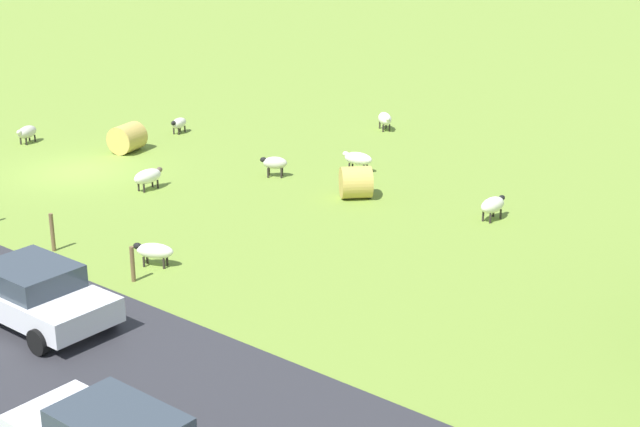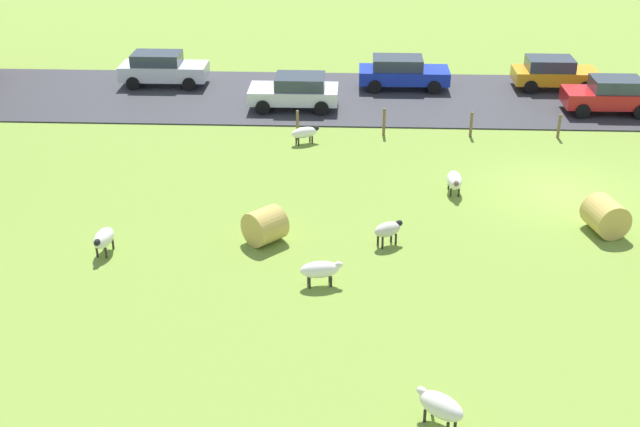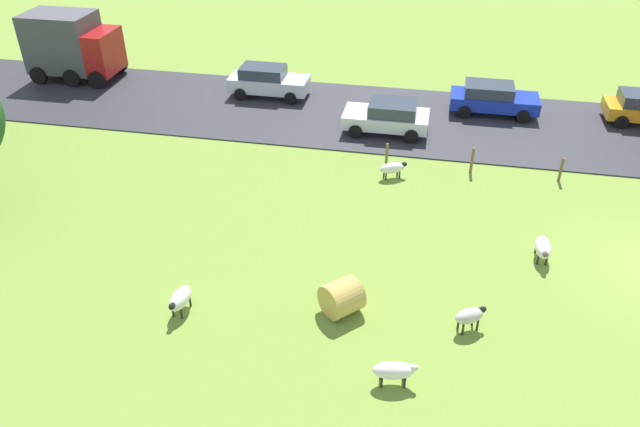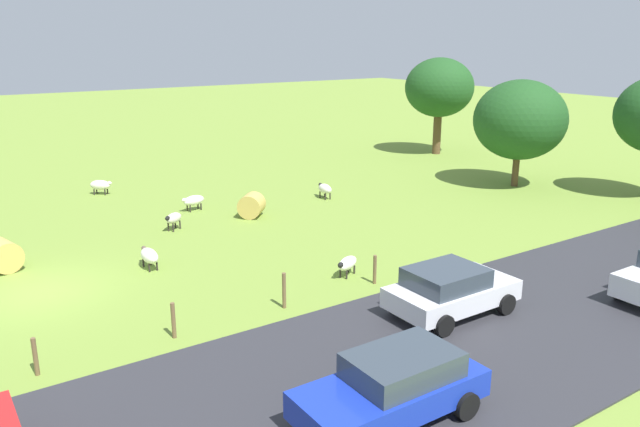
{
  "view_description": "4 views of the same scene",
  "coord_description": "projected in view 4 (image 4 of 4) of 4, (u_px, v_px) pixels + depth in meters",
  "views": [
    {
      "loc": [
        20.78,
        28.71,
        10.35
      ],
      "look_at": [
        -0.13,
        11.72,
        0.87
      ],
      "focal_mm": 52.9,
      "sensor_mm": 36.0,
      "label": 1
    },
    {
      "loc": [
        -26.69,
        7.38,
        12.09
      ],
      "look_at": [
        -3.0,
        8.41,
        0.48
      ],
      "focal_mm": 45.92,
      "sensor_mm": 36.0,
      "label": 2
    },
    {
      "loc": [
        -18.16,
        7.97,
        12.9
      ],
      "look_at": [
        -0.07,
        11.55,
        0.83
      ],
      "focal_mm": 34.51,
      "sensor_mm": 36.0,
      "label": 3
    },
    {
      "loc": [
        21.09,
        -2.96,
        8.2
      ],
      "look_at": [
        -0.81,
        11.73,
        0.68
      ],
      "focal_mm": 35.0,
      "sensor_mm": 36.0,
      "label": 4
    }
  ],
  "objects": [
    {
      "name": "car_0",
      "position": [
        394.0,
        386.0,
        13.6
      ],
      "size": [
        2.07,
        4.34,
        1.51
      ],
      "color": "#1933B2",
      "rests_on": "road_strip"
    },
    {
      "name": "fence_post_2",
      "position": [
        173.0,
        320.0,
        17.45
      ],
      "size": [
        0.12,
        0.12,
        1.06
      ],
      "primitive_type": "cylinder",
      "color": "brown",
      "rests_on": "ground_plane"
    },
    {
      "name": "sheep_0",
      "position": [
        347.0,
        263.0,
        22.01
      ],
      "size": [
        0.89,
        1.22,
        0.69
      ],
      "color": "white",
      "rests_on": "ground_plane"
    },
    {
      "name": "fence_post_3",
      "position": [
        284.0,
        291.0,
        19.37
      ],
      "size": [
        0.12,
        0.12,
        1.17
      ],
      "primitive_type": "cylinder",
      "color": "brown",
      "rests_on": "ground_plane"
    },
    {
      "name": "fence_post_1",
      "position": [
        35.0,
        357.0,
        15.53
      ],
      "size": [
        0.12,
        0.12,
        1.02
      ],
      "primitive_type": "cylinder",
      "color": "brown",
      "rests_on": "ground_plane"
    },
    {
      "name": "hay_bale_1",
      "position": [
        252.0,
        205.0,
        29.21
      ],
      "size": [
        1.53,
        1.54,
        1.11
      ],
      "primitive_type": "cylinder",
      "rotation": [
        1.57,
        0.0,
        0.8
      ],
      "color": "tan",
      "rests_on": "ground_plane"
    },
    {
      "name": "sheep_4",
      "position": [
        100.0,
        185.0,
        33.38
      ],
      "size": [
        1.13,
        1.19,
        0.78
      ],
      "color": "silver",
      "rests_on": "ground_plane"
    },
    {
      "name": "fence_post_4",
      "position": [
        375.0,
        270.0,
        21.32
      ],
      "size": [
        0.12,
        0.12,
        1.02
      ],
      "primitive_type": "cylinder",
      "color": "brown",
      "rests_on": "ground_plane"
    },
    {
      "name": "ground_plane",
      "position": [
        40.0,
        293.0,
        20.68
      ],
      "size": [
        160.0,
        160.0,
        0.0
      ],
      "primitive_type": "plane",
      "color": "olive"
    },
    {
      "name": "tree_1",
      "position": [
        439.0,
        88.0,
        43.89
      ],
      "size": [
        4.82,
        4.82,
        6.79
      ],
      "color": "brown",
      "rests_on": "ground_plane"
    },
    {
      "name": "car_2",
      "position": [
        450.0,
        289.0,
        18.81
      ],
      "size": [
        2.22,
        4.01,
        1.49
      ],
      "color": "silver",
      "rests_on": "road_strip"
    },
    {
      "name": "hay_bale_0",
      "position": [
        2.0,
        255.0,
        22.54
      ],
      "size": [
        1.49,
        1.41,
        1.14
      ],
      "primitive_type": "cylinder",
      "rotation": [
        1.57,
        0.0,
        1.81
      ],
      "color": "tan",
      "rests_on": "ground_plane"
    },
    {
      "name": "sheep_7",
      "position": [
        149.0,
        256.0,
        22.72
      ],
      "size": [
        1.28,
        0.52,
        0.75
      ],
      "color": "white",
      "rests_on": "ground_plane"
    },
    {
      "name": "tree_0",
      "position": [
        520.0,
        120.0,
        34.42
      ],
      "size": [
        5.08,
        5.08,
        5.95
      ],
      "color": "brown",
      "rests_on": "ground_plane"
    },
    {
      "name": "sheep_3",
      "position": [
        193.0,
        201.0,
        30.28
      ],
      "size": [
        0.68,
        1.26,
        0.75
      ],
      "color": "white",
      "rests_on": "ground_plane"
    },
    {
      "name": "sheep_1",
      "position": [
        325.0,
        189.0,
        32.57
      ],
      "size": [
        1.19,
        0.6,
        0.77
      ],
      "color": "silver",
      "rests_on": "ground_plane"
    },
    {
      "name": "sheep_6",
      "position": [
        173.0,
        218.0,
        27.21
      ],
      "size": [
        0.87,
        1.03,
        0.78
      ],
      "color": "beige",
      "rests_on": "ground_plane"
    }
  ]
}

